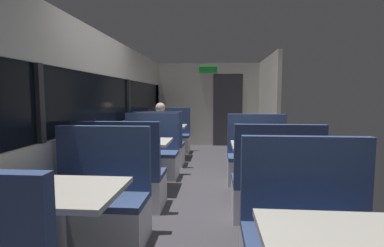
{
  "coord_description": "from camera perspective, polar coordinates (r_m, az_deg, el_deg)",
  "views": [
    {
      "loc": [
        0.23,
        -4.01,
        1.4
      ],
      "look_at": [
        -0.26,
        1.83,
        0.84
      ],
      "focal_mm": 27.27,
      "sensor_mm": 36.0,
      "label": 1
    }
  ],
  "objects": [
    {
      "name": "ground_plane",
      "position": [
        4.26,
        1.46,
        -13.85
      ],
      "size": [
        3.3,
        9.2,
        0.02
      ],
      "primitive_type": "cube",
      "color": "#423F44"
    },
    {
      "name": "carriage_window_panel_left",
      "position": [
        4.36,
        -17.91,
        1.37
      ],
      "size": [
        0.09,
        8.48,
        2.3
      ],
      "color": "beige",
      "rests_on": "ground_plane"
    },
    {
      "name": "carriage_end_bulkhead",
      "position": [
        8.21,
        3.57,
        3.62
      ],
      "size": [
        2.9,
        0.11,
        2.3
      ],
      "color": "beige",
      "rests_on": "ground_plane"
    },
    {
      "name": "carriage_aisle_panel_right",
      "position": [
        7.12,
        14.64,
        3.28
      ],
      "size": [
        0.08,
        2.4,
        2.3
      ],
      "primitive_type": "cube",
      "color": "beige",
      "rests_on": "ground_plane"
    },
    {
      "name": "dining_table_near_window",
      "position": [
        2.35,
        -24.82,
        -13.86
      ],
      "size": [
        0.9,
        0.7,
        0.74
      ],
      "color": "#9E9EA3",
      "rests_on": "ground_plane"
    },
    {
      "name": "bench_near_window_facing_entry",
      "position": [
        3.05,
        -17.86,
        -15.37
      ],
      "size": [
        0.95,
        0.5,
        1.1
      ],
      "color": "silver",
      "rests_on": "ground_plane"
    },
    {
      "name": "dining_table_mid_window",
      "position": [
        4.37,
        -10.23,
        -4.62
      ],
      "size": [
        0.9,
        0.7,
        0.74
      ],
      "color": "#9E9EA3",
      "rests_on": "ground_plane"
    },
    {
      "name": "bench_mid_window_facing_end",
      "position": [
        3.79,
        -12.93,
        -11.08
      ],
      "size": [
        0.95,
        0.5,
        1.1
      ],
      "color": "silver",
      "rests_on": "ground_plane"
    },
    {
      "name": "bench_mid_window_facing_entry",
      "position": [
        5.1,
        -8.14,
        -6.71
      ],
      "size": [
        0.95,
        0.5,
        1.1
      ],
      "color": "silver",
      "rests_on": "ground_plane"
    },
    {
      "name": "dining_table_far_window",
      "position": [
        6.54,
        -5.18,
        -1.24
      ],
      "size": [
        0.9,
        0.7,
        0.74
      ],
      "color": "#9E9EA3",
      "rests_on": "ground_plane"
    },
    {
      "name": "bench_far_window_facing_end",
      "position": [
        5.9,
        -6.33,
        -5.03
      ],
      "size": [
        0.95,
        0.5,
        1.1
      ],
      "color": "silver",
      "rests_on": "ground_plane"
    },
    {
      "name": "bench_far_window_facing_entry",
      "position": [
        7.26,
        -4.21,
        -3.04
      ],
      "size": [
        0.95,
        0.5,
        1.1
      ],
      "color": "silver",
      "rests_on": "ground_plane"
    },
    {
      "name": "dining_table_rear_aisle",
      "position": [
        4.09,
        14.12,
        -5.41
      ],
      "size": [
        0.9,
        0.7,
        0.74
      ],
      "color": "#9E9EA3",
      "rests_on": "ground_plane"
    },
    {
      "name": "bench_rear_aisle_facing_end",
      "position": [
        3.5,
        15.91,
        -12.58
      ],
      "size": [
        0.95,
        0.5,
        1.1
      ],
      "color": "silver",
      "rests_on": "ground_plane"
    },
    {
      "name": "bench_rear_aisle_facing_entry",
      "position": [
        4.83,
        12.68,
        -7.49
      ],
      "size": [
        0.95,
        0.5,
        1.1
      ],
      "color": "silver",
      "rests_on": "ground_plane"
    },
    {
      "name": "seated_passenger",
      "position": [
        5.94,
        -6.21,
        -2.92
      ],
      "size": [
        0.47,
        0.55,
        1.26
      ],
      "color": "#26262D",
      "rests_on": "ground_plane"
    }
  ]
}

